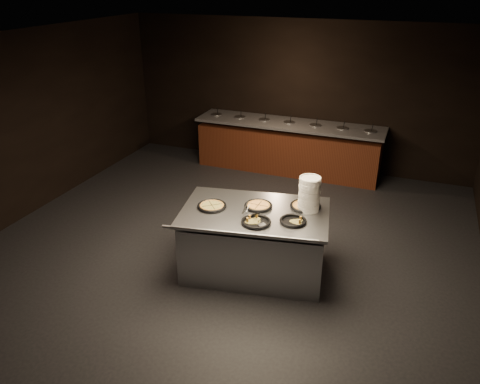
# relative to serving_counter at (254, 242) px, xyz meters

# --- Properties ---
(room) EXTENTS (7.02, 8.02, 2.92)m
(room) POSITION_rel_serving_counter_xyz_m (-0.56, 0.01, 1.02)
(room) COLOR black
(room) RESTS_ON ground
(salad_bar) EXTENTS (3.70, 0.83, 1.18)m
(salad_bar) POSITION_rel_serving_counter_xyz_m (-0.56, 3.57, 0.01)
(salad_bar) COLOR #5A2715
(salad_bar) RESTS_ON ground
(serving_counter) EXTENTS (2.06, 1.52, 0.90)m
(serving_counter) POSITION_rel_serving_counter_xyz_m (0.00, 0.00, 0.00)
(serving_counter) COLOR #B2B5BA
(serving_counter) RESTS_ON ground
(plate_stack) EXTENTS (0.27, 0.27, 0.45)m
(plate_stack) POSITION_rel_serving_counter_xyz_m (0.63, 0.27, 0.70)
(plate_stack) COLOR white
(plate_stack) RESTS_ON serving_counter
(pan_veggie_whole) EXTENTS (0.38, 0.38, 0.04)m
(pan_veggie_whole) POSITION_rel_serving_counter_xyz_m (-0.56, -0.10, 0.49)
(pan_veggie_whole) COLOR black
(pan_veggie_whole) RESTS_ON serving_counter
(pan_cheese_whole) EXTENTS (0.37, 0.37, 0.04)m
(pan_cheese_whole) POSITION_rel_serving_counter_xyz_m (0.00, 0.13, 0.49)
(pan_cheese_whole) COLOR black
(pan_cheese_whole) RESTS_ON serving_counter
(pan_cheese_slices_a) EXTENTS (0.40, 0.40, 0.04)m
(pan_cheese_slices_a) POSITION_rel_serving_counter_xyz_m (0.58, 0.34, 0.49)
(pan_cheese_slices_a) COLOR black
(pan_cheese_slices_a) RESTS_ON serving_counter
(pan_cheese_slices_b) EXTENTS (0.37, 0.37, 0.04)m
(pan_cheese_slices_b) POSITION_rel_serving_counter_xyz_m (0.12, -0.29, 0.49)
(pan_cheese_slices_b) COLOR black
(pan_cheese_slices_b) RESTS_ON serving_counter
(pan_veggie_slices) EXTENTS (0.34, 0.34, 0.04)m
(pan_veggie_slices) POSITION_rel_serving_counter_xyz_m (0.53, -0.11, 0.49)
(pan_veggie_slices) COLOR black
(pan_veggie_slices) RESTS_ON serving_counter
(server_left) EXTENTS (0.09, 0.29, 0.14)m
(server_left) POSITION_rel_serving_counter_xyz_m (-0.08, -0.07, 0.54)
(server_left) COLOR #B2B5BA
(server_left) RESTS_ON serving_counter
(server_right) EXTENTS (0.27, 0.25, 0.16)m
(server_right) POSITION_rel_serving_counter_xyz_m (0.14, -0.28, 0.54)
(server_right) COLOR #B2B5BA
(server_right) RESTS_ON serving_counter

